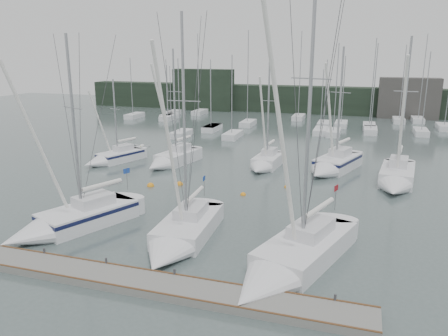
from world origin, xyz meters
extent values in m
plane|color=#4C5C5A|center=(0.00, 0.00, 0.00)|extent=(160.00, 160.00, 0.00)
cube|color=slate|center=(0.00, -5.00, 0.20)|extent=(24.00, 2.00, 0.40)
cube|color=black|center=(0.00, 62.00, 2.50)|extent=(90.00, 4.00, 5.00)
cube|color=black|center=(-20.00, 60.00, 4.00)|extent=(12.00, 3.00, 8.00)
cube|color=#403D3B|center=(18.00, 60.00, 3.50)|extent=(10.00, 3.00, 7.00)
cube|color=white|center=(22.39, 49.47, 0.35)|extent=(1.80, 4.50, 0.90)
cube|color=white|center=(-6.04, 33.59, 0.35)|extent=(1.80, 4.50, 0.90)
cylinder|color=#989A9F|center=(-6.04, 33.09, 5.90)|extent=(0.12, 0.12, 10.19)
cube|color=white|center=(11.86, 43.04, 0.35)|extent=(1.80, 4.50, 0.90)
cylinder|color=#989A9F|center=(11.86, 42.54, 6.64)|extent=(0.12, 0.12, 11.67)
cube|color=white|center=(-18.44, 53.71, 0.35)|extent=(1.80, 4.50, 0.90)
cylinder|color=#989A9F|center=(-18.44, 53.21, 7.63)|extent=(0.12, 0.12, 13.66)
cube|color=white|center=(11.69, 46.83, 0.35)|extent=(1.80, 4.50, 0.90)
cylinder|color=#989A9F|center=(11.69, 46.33, 7.04)|extent=(0.12, 0.12, 12.47)
cube|color=white|center=(-21.91, 47.73, 0.35)|extent=(1.80, 4.50, 0.90)
cylinder|color=#989A9F|center=(-21.91, 47.23, 4.97)|extent=(0.12, 0.12, 8.34)
cube|color=white|center=(-13.11, 32.38, 0.35)|extent=(1.80, 4.50, 0.90)
cylinder|color=#989A9F|center=(-13.11, 31.88, 5.65)|extent=(0.12, 0.12, 9.71)
cube|color=white|center=(19.40, 55.87, 0.35)|extent=(1.80, 4.50, 0.90)
cylinder|color=#989A9F|center=(19.40, 55.37, 7.45)|extent=(0.12, 0.12, 13.29)
cube|color=white|center=(7.52, 47.48, 0.35)|extent=(1.80, 4.50, 0.90)
cylinder|color=#989A9F|center=(7.52, 46.98, 5.78)|extent=(0.12, 0.12, 9.97)
cube|color=white|center=(0.11, 52.85, 0.35)|extent=(1.80, 4.50, 0.90)
cylinder|color=#989A9F|center=(0.11, 52.35, 7.71)|extent=(0.12, 0.12, 13.82)
cube|color=white|center=(6.90, 39.63, 0.35)|extent=(1.80, 4.50, 0.90)
cylinder|color=#989A9F|center=(6.90, 39.13, 6.63)|extent=(0.12, 0.12, 11.67)
cube|color=white|center=(16.36, 54.45, 0.35)|extent=(1.80, 4.50, 0.90)
cylinder|color=#989A9F|center=(16.36, 53.95, 6.61)|extent=(0.12, 0.12, 11.62)
cube|color=white|center=(-22.85, 51.06, 0.35)|extent=(1.80, 4.50, 0.90)
cylinder|color=#989A9F|center=(-22.85, 50.56, 4.83)|extent=(0.12, 0.12, 8.05)
cube|color=white|center=(18.65, 43.87, 0.35)|extent=(1.80, 4.50, 0.90)
cylinder|color=#989A9F|center=(18.65, 43.37, 6.09)|extent=(0.12, 0.12, 10.59)
cube|color=white|center=(-27.84, 45.96, 0.35)|extent=(1.80, 4.50, 0.90)
cylinder|color=#989A9F|center=(-27.84, 45.46, 5.58)|extent=(0.12, 0.12, 9.56)
cube|color=white|center=(-6.59, 43.96, 0.35)|extent=(1.80, 4.50, 0.90)
cylinder|color=#989A9F|center=(-6.59, 43.46, 7.62)|extent=(0.12, 0.12, 13.63)
cube|color=white|center=(-10.56, 37.97, 0.35)|extent=(1.80, 4.50, 0.90)
cylinder|color=#989A9F|center=(-10.56, 37.47, 4.98)|extent=(0.12, 0.12, 8.36)
cube|color=white|center=(-10.55, 38.05, 0.35)|extent=(1.80, 4.50, 0.90)
cylinder|color=#989A9F|center=(-10.55, 37.55, 5.54)|extent=(0.12, 0.12, 9.48)
cube|color=white|center=(5.06, 40.29, 0.35)|extent=(1.80, 4.50, 0.90)
cylinder|color=#989A9F|center=(5.06, 39.79, 4.91)|extent=(0.12, 0.12, 8.23)
cube|color=white|center=(4.96, 46.55, 0.35)|extent=(1.80, 4.50, 0.90)
cylinder|color=#989A9F|center=(4.96, 46.05, 5.51)|extent=(0.12, 0.12, 9.42)
cube|color=white|center=(-21.14, 45.87, 0.35)|extent=(1.80, 4.50, 0.90)
cylinder|color=#989A9F|center=(-21.14, 45.37, 5.46)|extent=(0.12, 0.12, 9.32)
cube|color=white|center=(-6.75, 1.26, 0.46)|extent=(5.24, 6.98, 1.53)
cone|color=white|center=(-8.55, -2.88, 0.46)|extent=(3.80, 3.67, 2.96)
cube|color=silver|center=(-6.55, 1.73, 1.58)|extent=(2.50, 2.97, 0.72)
cylinder|color=#989A9F|center=(-6.93, 0.85, 6.86)|extent=(0.18, 0.18, 11.26)
cylinder|color=white|center=(-6.24, 2.42, 2.50)|extent=(1.50, 2.95, 0.29)
cube|color=#0F1439|center=(-6.75, 1.26, 0.97)|extent=(5.27, 7.01, 0.26)
cube|color=#1B3E99|center=(-5.41, 4.35, 3.07)|extent=(0.24, 0.51, 0.37)
cube|color=white|center=(0.43, 1.81, 0.42)|extent=(3.28, 6.46, 1.39)
cone|color=white|center=(0.65, -2.70, 0.42)|extent=(3.10, 2.85, 2.97)
cube|color=silver|center=(0.41, 2.27, 1.44)|extent=(1.75, 2.61, 0.65)
cylinder|color=#989A9F|center=(0.45, 1.36, 7.36)|extent=(0.17, 0.17, 12.49)
cylinder|color=white|center=(0.37, 3.07, 2.27)|extent=(0.41, 3.10, 0.26)
cube|color=#1B3E99|center=(0.27, 5.15, 2.78)|extent=(0.04, 0.50, 0.33)
cube|color=white|center=(8.09, 0.69, 0.47)|extent=(5.36, 8.12, 1.58)
cone|color=white|center=(6.40, -4.40, 0.47)|extent=(4.01, 4.05, 3.15)
cube|color=silver|center=(8.25, 1.19, 1.63)|extent=(2.59, 3.40, 0.74)
cylinder|color=#989A9F|center=(7.92, 0.18, 8.63)|extent=(0.19, 0.19, 14.74)
cylinder|color=white|center=(8.56, 2.12, 2.57)|extent=(1.44, 3.58, 0.29)
cube|color=maroon|center=(9.34, 4.45, 3.15)|extent=(0.20, 0.54, 0.38)
cube|color=white|center=(-13.90, 17.60, 0.40)|extent=(3.81, 5.36, 1.33)
cone|color=white|center=(-15.14, 14.33, 0.40)|extent=(2.82, 2.75, 2.22)
cube|color=silver|center=(-13.74, 18.01, 1.37)|extent=(1.83, 2.26, 0.62)
cylinder|color=#989A9F|center=(-14.02, 17.27, 4.87)|extent=(0.16, 0.16, 7.61)
cylinder|color=white|center=(-13.55, 18.51, 2.17)|extent=(1.08, 2.32, 0.25)
cube|color=#0F1439|center=(-13.90, 17.60, 0.84)|extent=(3.83, 5.39, 0.22)
cube|color=white|center=(-7.68, 18.78, 0.45)|extent=(3.52, 5.62, 1.50)
cone|color=white|center=(-8.45, 15.13, 0.45)|extent=(2.91, 2.70, 2.50)
cube|color=silver|center=(-7.58, 19.27, 1.55)|extent=(1.78, 2.32, 0.70)
cylinder|color=#989A9F|center=(-7.76, 18.41, 6.44)|extent=(0.18, 0.18, 10.48)
cylinder|color=white|center=(-7.47, 19.80, 2.45)|extent=(0.80, 2.55, 0.28)
cube|color=white|center=(1.69, 20.17, 0.43)|extent=(2.63, 4.58, 1.42)
cone|color=white|center=(1.43, 17.03, 0.43)|extent=(2.42, 2.07, 2.28)
cube|color=silver|center=(1.73, 20.64, 1.47)|extent=(1.39, 1.86, 0.66)
cylinder|color=#989A9F|center=(1.67, 19.86, 5.79)|extent=(0.17, 0.17, 9.31)
cylinder|color=white|center=(1.77, 21.05, 2.32)|extent=(0.44, 2.17, 0.27)
cube|color=white|center=(8.56, 21.16, 0.49)|extent=(4.61, 6.40, 1.64)
cone|color=white|center=(7.19, 17.26, 0.49)|extent=(3.51, 3.29, 2.84)
cube|color=silver|center=(8.75, 21.68, 1.69)|extent=(2.25, 2.70, 0.77)
cylinder|color=#989A9F|center=(8.43, 20.77, 6.58)|extent=(0.20, 0.20, 10.54)
cylinder|color=white|center=(8.95, 22.25, 2.68)|extent=(1.23, 2.77, 0.31)
cube|color=#0F1439|center=(8.56, 21.16, 1.04)|extent=(4.63, 6.43, 0.27)
cube|color=white|center=(13.98, 18.39, 0.50)|extent=(3.45, 6.35, 1.66)
cone|color=white|center=(13.49, 14.08, 0.50)|extent=(3.05, 2.90, 2.77)
cube|color=silver|center=(14.05, 18.94, 1.72)|extent=(1.79, 2.59, 0.78)
cylinder|color=#989A9F|center=(13.93, 17.96, 6.99)|extent=(0.20, 0.20, 11.33)
cylinder|color=white|center=(14.12, 19.59, 2.72)|extent=(0.65, 2.98, 0.31)
sphere|color=orange|center=(-4.41, 11.51, 0.00)|extent=(0.60, 0.60, 0.60)
sphere|color=orange|center=(4.82, 13.58, 0.00)|extent=(0.52, 0.52, 0.52)
sphere|color=orange|center=(-6.67, 10.34, 0.00)|extent=(0.62, 0.62, 0.62)
ellipsoid|color=white|center=(-1.27, -0.78, 6.23)|extent=(0.20, 0.40, 0.18)
cube|color=#96999E|center=(-1.52, -0.78, 6.25)|extent=(0.41, 0.13, 0.10)
cube|color=#96999E|center=(-1.01, -0.79, 6.25)|extent=(0.41, 0.13, 0.10)
sphere|color=orange|center=(1.71, 10.44, 0.00)|extent=(0.47, 0.47, 0.47)
camera|label=1|loc=(10.51, -22.48, 11.44)|focal=35.00mm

